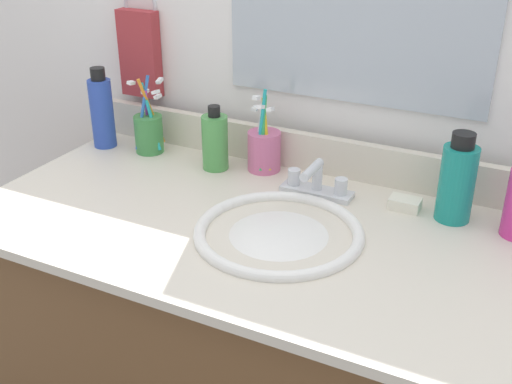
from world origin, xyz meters
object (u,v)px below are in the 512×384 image
at_px(cup_green, 149,131).
at_px(soap_bar, 405,204).
at_px(faucet, 316,183).
at_px(hand_towel, 140,54).
at_px(cup_pink, 264,149).
at_px(bottle_shampoo_blue, 102,111).
at_px(bottle_mouthwash_teal, 457,181).
at_px(bottle_toner_green, 215,141).

height_order(cup_green, soap_bar, cup_green).
bearing_deg(soap_bar, faucet, -173.17).
bearing_deg(faucet, soap_bar, 6.83).
xyz_separation_m(hand_towel, soap_bar, (0.74, -0.12, -0.21)).
bearing_deg(cup_pink, bottle_shampoo_blue, -173.68).
relative_size(bottle_shampoo_blue, bottle_mouthwash_teal, 1.11).
bearing_deg(hand_towel, cup_green, -50.12).
height_order(faucet, cup_pink, cup_pink).
relative_size(faucet, cup_green, 0.81).
relative_size(faucet, soap_bar, 2.50).
bearing_deg(cup_pink, hand_towel, 169.84).
xyz_separation_m(cup_green, cup_pink, (0.31, 0.03, -0.00)).
bearing_deg(faucet, bottle_mouthwash_teal, 4.65).
xyz_separation_m(bottle_mouthwash_teal, cup_pink, (-0.45, 0.05, -0.03)).
bearing_deg(bottle_toner_green, bottle_mouthwash_teal, -0.47).
height_order(hand_towel, cup_pink, hand_towel).
relative_size(faucet, bottle_mouthwash_teal, 0.86).
xyz_separation_m(cup_pink, soap_bar, (0.35, -0.05, -0.04)).
distance_m(cup_green, soap_bar, 0.66).
distance_m(faucet, soap_bar, 0.19).
bearing_deg(bottle_shampoo_blue, bottle_toner_green, 0.86).
relative_size(cup_green, cup_pink, 1.00).
relative_size(faucet, bottle_shampoo_blue, 0.77).
xyz_separation_m(bottle_toner_green, bottle_shampoo_blue, (-0.33, -0.00, 0.03)).
relative_size(hand_towel, bottle_mouthwash_teal, 1.18).
height_order(bottle_toner_green, soap_bar, bottle_toner_green).
relative_size(cup_green, soap_bar, 3.10).
bearing_deg(soap_bar, hand_towel, 170.96).
bearing_deg(bottle_mouthwash_teal, hand_towel, 172.02).
height_order(faucet, bottle_shampoo_blue, bottle_shampoo_blue).
bearing_deg(bottle_mouthwash_teal, bottle_shampoo_blue, -179.98).
bearing_deg(faucet, cup_green, 174.79).
distance_m(hand_towel, cup_pink, 0.43).
distance_m(hand_towel, soap_bar, 0.78).
bearing_deg(soap_bar, bottle_toner_green, 179.37).
xyz_separation_m(faucet, cup_pink, (-0.16, 0.07, 0.02)).
height_order(hand_towel, bottle_toner_green, hand_towel).
xyz_separation_m(bottle_toner_green, cup_pink, (0.11, 0.04, -0.02)).
bearing_deg(faucet, cup_pink, 156.14).
distance_m(bottle_mouthwash_teal, cup_green, 0.76).
bearing_deg(bottle_mouthwash_teal, cup_green, 178.54).
distance_m(bottle_mouthwash_teal, cup_pink, 0.45).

